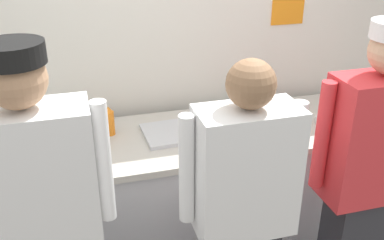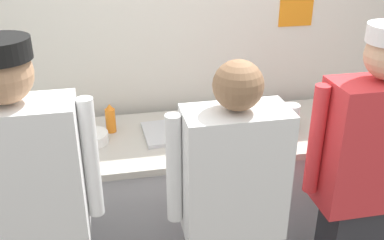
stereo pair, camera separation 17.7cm
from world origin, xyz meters
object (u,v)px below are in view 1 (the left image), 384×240
object	(u,v)px
mixing_bowl_steel	(264,117)
ramekin_green_sauce	(27,140)
chefs_knife	(337,118)
chef_far_right	(368,177)
ramekin_red_sauce	(323,119)
plate_stack_rear	(50,149)
ramekin_orange_sauce	(72,133)
chef_near_left	(43,229)
squeeze_bottle_primary	(109,121)
chef_center	(243,214)
plate_stack_front	(91,141)
sheet_tray	(178,132)

from	to	relation	value
mixing_bowl_steel	ramekin_green_sauce	size ratio (longest dim) A/B	4.49
ramekin_green_sauce	chefs_knife	xyz separation A→B (m)	(1.93, -0.20, -0.01)
chef_far_right	ramekin_red_sauce	xyz separation A→B (m)	(0.13, 0.65, 0.02)
plate_stack_rear	ramekin_orange_sauce	xyz separation A→B (m)	(0.12, 0.22, -0.03)
mixing_bowl_steel	chef_far_right	bearing A→B (deg)	-70.24
chef_near_left	plate_stack_rear	distance (m)	0.66
chef_near_left	chefs_knife	size ratio (longest dim) A/B	6.32
squeeze_bottle_primary	ramekin_green_sauce	distance (m)	0.49
chef_center	chef_far_right	distance (m)	0.69
ramekin_red_sauce	chefs_knife	world-z (taller)	ramekin_red_sauce
plate_stack_rear	ramekin_green_sauce	distance (m)	0.24
chef_near_left	chef_far_right	distance (m)	1.58
chef_far_right	plate_stack_front	xyz separation A→B (m)	(-1.33, 0.73, 0.02)
sheet_tray	squeeze_bottle_primary	size ratio (longest dim) A/B	2.25
ramekin_red_sauce	chefs_knife	distance (m)	0.12
ramekin_orange_sauce	ramekin_red_sauce	bearing A→B (deg)	-8.95
chef_far_right	ramekin_green_sauce	size ratio (longest dim) A/B	20.88
chef_far_right	chefs_knife	bearing A→B (deg)	69.84
chef_near_left	ramekin_orange_sauce	size ratio (longest dim) A/B	20.90
chef_near_left	ramekin_orange_sauce	bearing A→B (deg)	80.48
ramekin_green_sauce	chef_center	bearing A→B (deg)	-42.00
chef_center	chef_far_right	size ratio (longest dim) A/B	0.94
ramekin_red_sauce	squeeze_bottle_primary	bearing A→B (deg)	171.19
plate_stack_front	chef_far_right	bearing A→B (deg)	-28.85
chef_center	ramekin_red_sauce	distance (m)	1.06
plate_stack_front	squeeze_bottle_primary	world-z (taller)	squeeze_bottle_primary
chef_near_left	sheet_tray	world-z (taller)	chef_near_left
squeeze_bottle_primary	chefs_knife	size ratio (longest dim) A/B	0.67
chef_center	chef_far_right	world-z (taller)	chef_far_right
chef_far_right	sheet_tray	distance (m)	1.10
chef_near_left	chef_far_right	xyz separation A→B (m)	(1.58, -0.01, -0.01)
chef_far_right	ramekin_green_sauce	distance (m)	1.89
chef_near_left	plate_stack_front	world-z (taller)	chef_near_left
mixing_bowl_steel	chefs_knife	size ratio (longest dim) A/B	1.34
plate_stack_rear	chef_center	bearing A→B (deg)	-39.02
chef_center	sheet_tray	size ratio (longest dim) A/B	3.90
ramekin_red_sauce	ramekin_green_sauce	bearing A→B (deg)	173.06
plate_stack_rear	mixing_bowl_steel	xyz separation A→B (m)	(1.30, 0.05, 0.01)
sheet_tray	ramekin_red_sauce	world-z (taller)	ramekin_red_sauce
chefs_knife	plate_stack_rear	bearing A→B (deg)	179.97
plate_stack_front	mixing_bowl_steel	distance (m)	1.07
chef_center	chef_far_right	bearing A→B (deg)	2.66
ramekin_red_sauce	chefs_knife	xyz separation A→B (m)	(0.12, 0.02, -0.02)
sheet_tray	chef_center	bearing A→B (deg)	-81.19
mixing_bowl_steel	ramekin_green_sauce	world-z (taller)	mixing_bowl_steel
ramekin_orange_sauce	chefs_knife	xyz separation A→B (m)	(1.67, -0.22, -0.01)
plate_stack_front	ramekin_orange_sauce	bearing A→B (deg)	122.93
mixing_bowl_steel	plate_stack_rear	bearing A→B (deg)	-177.97
ramekin_red_sauce	plate_stack_front	bearing A→B (deg)	176.63
ramekin_orange_sauce	chefs_knife	size ratio (longest dim) A/B	0.30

